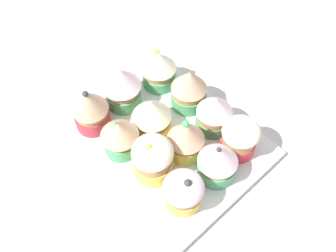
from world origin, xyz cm
name	(u,v)px	position (x,y,z in cm)	size (l,w,h in cm)	color
ground_plane	(168,146)	(0.00, 0.00, -1.50)	(180.00, 180.00, 3.00)	beige
baking_tray	(168,139)	(0.00, 0.00, 0.60)	(29.33, 22.93, 1.20)	silver
cupcake_0	(240,137)	(-9.10, -6.20, 4.74)	(5.79, 5.79, 6.74)	#D1333D
cupcake_1	(214,113)	(-3.39, -6.71, 4.66)	(5.67, 5.67, 6.87)	#4C9E6B
cupcake_2	(189,88)	(2.65, -7.11, 5.10)	(5.88, 5.88, 7.75)	#4C9E6B
cupcake_3	(159,68)	(9.37, -6.59, 4.96)	(5.98, 5.98, 7.63)	#4C9E6B
cupcake_4	(218,161)	(-9.66, -0.75, 4.73)	(5.92, 5.92, 7.21)	#4C9E6B
cupcake_5	(186,138)	(-3.88, 0.05, 5.15)	(5.64, 5.64, 7.94)	#EFC651
cupcake_6	(152,115)	(2.88, 0.75, 4.78)	(6.20, 6.20, 7.02)	#EFC651
cupcake_7	(122,86)	(10.28, 0.61, 5.31)	(6.38, 6.38, 7.89)	#4C9E6B
cupcake_8	(183,191)	(-9.57, 6.05, 4.41)	(5.80, 5.80, 6.53)	#EFC651
cupcake_9	(153,158)	(-2.95, 5.76, 4.89)	(6.09, 6.09, 7.68)	#EFC651
cupcake_10	(120,136)	(3.24, 6.84, 4.80)	(5.84, 5.84, 7.03)	#4C9E6B
cupcake_11	(90,108)	(10.12, 7.12, 5.31)	(5.84, 5.84, 8.38)	#D1333D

